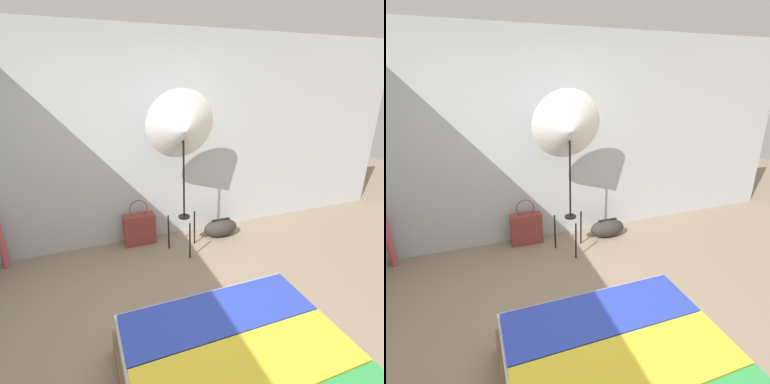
{
  "view_description": "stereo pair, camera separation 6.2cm",
  "coord_description": "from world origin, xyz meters",
  "views": [
    {
      "loc": [
        -0.61,
        -1.6,
        2.01
      ],
      "look_at": [
        0.5,
        1.34,
        0.84
      ],
      "focal_mm": 28.0,
      "sensor_mm": 36.0,
      "label": 1
    },
    {
      "loc": [
        -0.55,
        -1.62,
        2.01
      ],
      "look_at": [
        0.5,
        1.34,
        0.84
      ],
      "focal_mm": 28.0,
      "sensor_mm": 36.0,
      "label": 2
    }
  ],
  "objects": [
    {
      "name": "ground_plane",
      "position": [
        0.0,
        0.0,
        0.0
      ],
      "size": [
        14.0,
        14.0,
        0.0
      ],
      "primitive_type": "plane",
      "color": "gray"
    },
    {
      "name": "wall_back",
      "position": [
        0.0,
        2.03,
        1.3
      ],
      "size": [
        8.0,
        0.05,
        2.6
      ],
      "color": "#B7BCC1",
      "rests_on": "ground_plane"
    },
    {
      "name": "photo_umbrella",
      "position": [
        0.47,
        1.53,
        1.52
      ],
      "size": [
        0.8,
        0.4,
        1.94
      ],
      "color": "black",
      "rests_on": "ground_plane"
    },
    {
      "name": "tote_bag",
      "position": [
        -0.02,
        1.88,
        0.21
      ],
      "size": [
        0.4,
        0.15,
        0.61
      ],
      "color": "brown",
      "rests_on": "ground_plane"
    },
    {
      "name": "duffel_bag",
      "position": [
        1.05,
        1.69,
        0.12
      ],
      "size": [
        0.48,
        0.24,
        0.25
      ],
      "color": "#332D28",
      "rests_on": "ground_plane"
    },
    {
      "name": "paper_roll",
      "position": [
        -1.56,
        1.88,
        0.35
      ],
      "size": [
        0.07,
        0.07,
        0.7
      ],
      "color": "#BC4C56",
      "rests_on": "ground_plane"
    }
  ]
}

